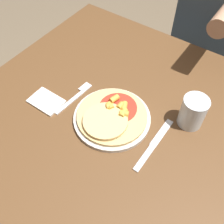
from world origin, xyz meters
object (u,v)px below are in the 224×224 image
at_px(fork, 76,96).
at_px(pizza, 111,116).
at_px(drinking_glass, 193,112).
at_px(plate, 112,118).
at_px(person_diner, 216,17).
at_px(dining_table, 112,129).
at_px(knife, 153,145).

bearing_deg(fork, pizza, -4.34).
bearing_deg(drinking_glass, plate, -147.51).
relative_size(drinking_glass, person_diner, 0.09).
height_order(dining_table, person_diner, person_diner).
bearing_deg(plate, knife, -3.14).
distance_m(dining_table, pizza, 0.14).
bearing_deg(drinking_glass, person_diner, 103.63).
xyz_separation_m(drinking_glass, person_diner, (-0.15, 0.63, -0.05)).
bearing_deg(knife, drinking_glass, 70.23).
bearing_deg(person_diner, plate, -94.65).
relative_size(plate, fork, 1.45).
height_order(fork, knife, same).
bearing_deg(dining_table, knife, -11.22).
relative_size(plate, drinking_glass, 2.34).
relative_size(knife, person_diner, 0.17).
relative_size(pizza, drinking_glass, 2.13).
xyz_separation_m(dining_table, drinking_glass, (0.24, 0.11, 0.16)).
relative_size(dining_table, person_diner, 0.78).
height_order(pizza, knife, pizza).
height_order(plate, pizza, pizza).
distance_m(pizza, knife, 0.16).
distance_m(plate, knife, 0.16).
relative_size(fork, person_diner, 0.14).
distance_m(dining_table, drinking_glass, 0.31).
height_order(fork, drinking_glass, drinking_glass).
bearing_deg(knife, plate, 176.86).
height_order(pizza, drinking_glass, drinking_glass).
xyz_separation_m(plate, knife, (0.16, -0.01, -0.00)).
bearing_deg(drinking_glass, knife, -109.77).
xyz_separation_m(dining_table, knife, (0.18, -0.04, 0.11)).
bearing_deg(drinking_glass, dining_table, -155.01).
xyz_separation_m(knife, drinking_glass, (0.05, 0.15, 0.05)).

